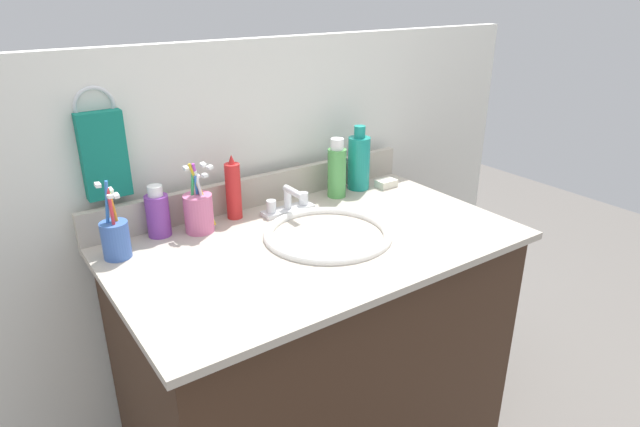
{
  "coord_description": "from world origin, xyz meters",
  "views": [
    {
      "loc": [
        -0.73,
        -1.06,
        1.44
      ],
      "look_at": [
        0.01,
        0.0,
        0.89
      ],
      "focal_mm": 30.61,
      "sensor_mm": 36.0,
      "label": 1
    }
  ],
  "objects_px": {
    "cup_blue_plastic": "(115,237)",
    "soap_bar": "(386,183)",
    "hand_towel": "(104,155)",
    "bottle_cream_purple": "(158,213)",
    "cup_pink": "(199,211)",
    "faucet": "(289,204)",
    "bottle_toner_green": "(337,170)",
    "bottle_mouthwash_teal": "(359,162)",
    "bottle_spray_red": "(233,190)"
  },
  "relations": [
    {
      "from": "cup_blue_plastic",
      "to": "soap_bar",
      "type": "height_order",
      "value": "cup_blue_plastic"
    },
    {
      "from": "hand_towel",
      "to": "cup_blue_plastic",
      "type": "height_order",
      "value": "hand_towel"
    },
    {
      "from": "bottle_cream_purple",
      "to": "cup_blue_plastic",
      "type": "bearing_deg",
      "value": -153.37
    },
    {
      "from": "soap_bar",
      "to": "cup_pink",
      "type": "bearing_deg",
      "value": 177.8
    },
    {
      "from": "faucet",
      "to": "bottle_cream_purple",
      "type": "height_order",
      "value": "bottle_cream_purple"
    },
    {
      "from": "hand_towel",
      "to": "bottle_toner_green",
      "type": "xyz_separation_m",
      "value": [
        0.65,
        -0.1,
        -0.14
      ]
    },
    {
      "from": "bottle_mouthwash_teal",
      "to": "soap_bar",
      "type": "relative_size",
      "value": 3.23
    },
    {
      "from": "bottle_spray_red",
      "to": "soap_bar",
      "type": "xyz_separation_m",
      "value": [
        0.52,
        -0.05,
        -0.07
      ]
    },
    {
      "from": "cup_blue_plastic",
      "to": "soap_bar",
      "type": "relative_size",
      "value": 3.08
    },
    {
      "from": "faucet",
      "to": "bottle_cream_purple",
      "type": "relative_size",
      "value": 1.15
    },
    {
      "from": "cup_blue_plastic",
      "to": "cup_pink",
      "type": "xyz_separation_m",
      "value": [
        0.23,
        0.03,
        0.0
      ]
    },
    {
      "from": "faucet",
      "to": "bottle_spray_red",
      "type": "relative_size",
      "value": 0.86
    },
    {
      "from": "soap_bar",
      "to": "bottle_mouthwash_teal",
      "type": "bearing_deg",
      "value": 152.73
    },
    {
      "from": "faucet",
      "to": "cup_blue_plastic",
      "type": "bearing_deg",
      "value": -179.99
    },
    {
      "from": "hand_towel",
      "to": "bottle_cream_purple",
      "type": "distance_m",
      "value": 0.2
    },
    {
      "from": "cup_pink",
      "to": "bottle_cream_purple",
      "type": "bearing_deg",
      "value": 159.72
    },
    {
      "from": "hand_towel",
      "to": "bottle_cream_purple",
      "type": "height_order",
      "value": "hand_towel"
    },
    {
      "from": "bottle_toner_green",
      "to": "bottle_cream_purple",
      "type": "height_order",
      "value": "bottle_toner_green"
    },
    {
      "from": "bottle_cream_purple",
      "to": "soap_bar",
      "type": "distance_m",
      "value": 0.74
    },
    {
      "from": "bottle_spray_red",
      "to": "cup_pink",
      "type": "xyz_separation_m",
      "value": [
        -0.12,
        -0.03,
        -0.03
      ]
    },
    {
      "from": "faucet",
      "to": "bottle_toner_green",
      "type": "distance_m",
      "value": 0.2
    },
    {
      "from": "bottle_spray_red",
      "to": "cup_pink",
      "type": "distance_m",
      "value": 0.12
    },
    {
      "from": "bottle_cream_purple",
      "to": "bottle_spray_red",
      "type": "bearing_deg",
      "value": -1.77
    },
    {
      "from": "bottle_spray_red",
      "to": "cup_pink",
      "type": "relative_size",
      "value": 0.97
    },
    {
      "from": "bottle_toner_green",
      "to": "soap_bar",
      "type": "xyz_separation_m",
      "value": [
        0.18,
        -0.03,
        -0.07
      ]
    },
    {
      "from": "bottle_cream_purple",
      "to": "bottle_toner_green",
      "type": "bearing_deg",
      "value": -3.65
    },
    {
      "from": "bottle_cream_purple",
      "to": "cup_blue_plastic",
      "type": "distance_m",
      "value": 0.14
    },
    {
      "from": "bottle_toner_green",
      "to": "hand_towel",
      "type": "bearing_deg",
      "value": 171.21
    },
    {
      "from": "bottle_mouthwash_teal",
      "to": "cup_blue_plastic",
      "type": "height_order",
      "value": "bottle_mouthwash_teal"
    },
    {
      "from": "bottle_mouthwash_teal",
      "to": "bottle_spray_red",
      "type": "bearing_deg",
      "value": 178.53
    },
    {
      "from": "cup_blue_plastic",
      "to": "cup_pink",
      "type": "distance_m",
      "value": 0.23
    },
    {
      "from": "bottle_spray_red",
      "to": "cup_pink",
      "type": "bearing_deg",
      "value": -165.96
    },
    {
      "from": "faucet",
      "to": "cup_blue_plastic",
      "type": "distance_m",
      "value": 0.49
    },
    {
      "from": "faucet",
      "to": "soap_bar",
      "type": "relative_size",
      "value": 2.5
    },
    {
      "from": "bottle_mouthwash_teal",
      "to": "hand_towel",
      "type": "bearing_deg",
      "value": 173.68
    },
    {
      "from": "hand_towel",
      "to": "soap_bar",
      "type": "relative_size",
      "value": 3.44
    },
    {
      "from": "faucet",
      "to": "cup_pink",
      "type": "distance_m",
      "value": 0.27
    },
    {
      "from": "bottle_spray_red",
      "to": "soap_bar",
      "type": "distance_m",
      "value": 0.53
    },
    {
      "from": "faucet",
      "to": "cup_pink",
      "type": "xyz_separation_m",
      "value": [
        -0.26,
        0.03,
        0.03
      ]
    },
    {
      "from": "bottle_spray_red",
      "to": "soap_bar",
      "type": "relative_size",
      "value": 2.91
    },
    {
      "from": "bottle_cream_purple",
      "to": "soap_bar",
      "type": "xyz_separation_m",
      "value": [
        0.74,
        -0.06,
        -0.05
      ]
    },
    {
      "from": "bottle_mouthwash_teal",
      "to": "cup_pink",
      "type": "relative_size",
      "value": 1.08
    },
    {
      "from": "bottle_cream_purple",
      "to": "bottle_mouthwash_teal",
      "type": "xyz_separation_m",
      "value": [
        0.66,
        -0.02,
        0.03
      ]
    },
    {
      "from": "bottle_spray_red",
      "to": "cup_blue_plastic",
      "type": "bearing_deg",
      "value": -170.52
    },
    {
      "from": "bottle_toner_green",
      "to": "cup_pink",
      "type": "bearing_deg",
      "value": -179.9
    },
    {
      "from": "cup_blue_plastic",
      "to": "cup_pink",
      "type": "height_order",
      "value": "cup_blue_plastic"
    },
    {
      "from": "bottle_spray_red",
      "to": "bottle_cream_purple",
      "type": "relative_size",
      "value": 1.34
    },
    {
      "from": "bottle_cream_purple",
      "to": "bottle_mouthwash_teal",
      "type": "height_order",
      "value": "bottle_mouthwash_teal"
    },
    {
      "from": "bottle_cream_purple",
      "to": "cup_pink",
      "type": "height_order",
      "value": "cup_pink"
    },
    {
      "from": "cup_pink",
      "to": "soap_bar",
      "type": "relative_size",
      "value": 3.0
    }
  ]
}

